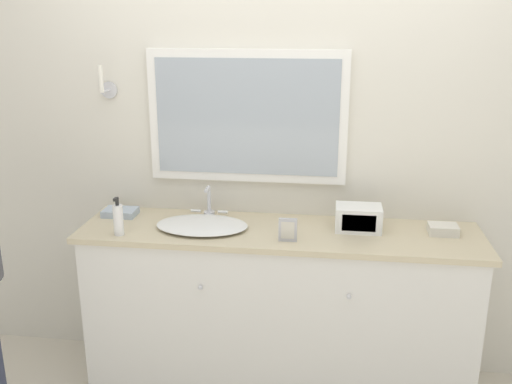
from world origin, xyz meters
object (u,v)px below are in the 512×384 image
Objects in this scene: appliance_box at (358,218)px; picture_frame at (288,230)px; sink_basin at (202,224)px; soap_bottle at (118,219)px.

appliance_box reaches higher than picture_frame.
sink_basin reaches higher than appliance_box.
soap_bottle reaches higher than picture_frame.
picture_frame is at bearing -149.04° from appliance_box.
picture_frame is (0.85, 0.02, -0.02)m from soap_bottle.
sink_basin is 0.42m from soap_bottle.
sink_basin is 0.80m from appliance_box.
sink_basin is at bearing 21.25° from soap_bottle.
soap_bottle is 0.85m from picture_frame.
appliance_box is (1.19, 0.23, -0.02)m from soap_bottle.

